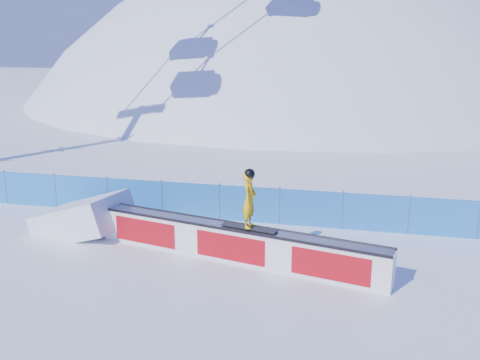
# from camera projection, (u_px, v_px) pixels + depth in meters

# --- Properties ---
(ground) EXTENTS (160.00, 160.00, 0.00)m
(ground) POSITION_uv_depth(u_px,v_px,m) (137.00, 273.00, 13.76)
(ground) COLOR white
(ground) RESTS_ON ground
(snow_hill) EXTENTS (64.00, 64.00, 64.00)m
(snow_hill) POSITION_uv_depth(u_px,v_px,m) (301.00, 263.00, 58.02)
(snow_hill) COLOR white
(snow_hill) RESTS_ON ground
(safety_fence) EXTENTS (22.05, 0.05, 1.30)m
(safety_fence) POSITION_uv_depth(u_px,v_px,m) (191.00, 200.00, 17.84)
(safety_fence) COLOR blue
(safety_fence) RESTS_ON ground
(rail_box) EXTENTS (8.35, 2.45, 1.01)m
(rail_box) POSITION_uv_depth(u_px,v_px,m) (235.00, 243.00, 14.42)
(rail_box) COLOR white
(rail_box) RESTS_ON ground
(snow_ramp) EXTENTS (3.27, 2.44, 1.83)m
(snow_ramp) POSITION_uv_depth(u_px,v_px,m) (84.00, 231.00, 16.75)
(snow_ramp) COLOR white
(snow_ramp) RESTS_ON ground
(snowboarder) EXTENTS (1.57, 0.62, 1.62)m
(snowboarder) POSITION_uv_depth(u_px,v_px,m) (249.00, 199.00, 13.90)
(snowboarder) COLOR black
(snowboarder) RESTS_ON rail_box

